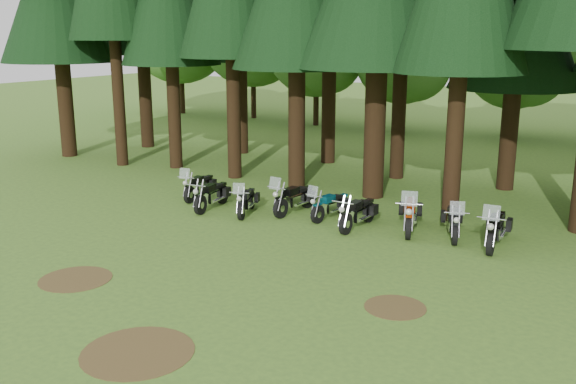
{
  "coord_description": "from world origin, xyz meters",
  "views": [
    {
      "loc": [
        9.24,
        -12.17,
        6.01
      ],
      "look_at": [
        -0.98,
        5.0,
        1.0
      ],
      "focal_mm": 40.0,
      "sensor_mm": 36.0,
      "label": 1
    }
  ],
  "objects_px": {
    "motorcycle_3": "(294,199)",
    "motorcycle_6": "(410,215)",
    "motorcycle_0": "(199,187)",
    "motorcycle_5": "(358,214)",
    "motorcycle_1": "(212,196)",
    "motorcycle_4": "(330,206)",
    "motorcycle_8": "(496,230)",
    "motorcycle_2": "(246,202)",
    "motorcycle_7": "(453,222)"
  },
  "relations": [
    {
      "from": "motorcycle_0",
      "to": "motorcycle_4",
      "type": "bearing_deg",
      "value": -7.36
    },
    {
      "from": "motorcycle_4",
      "to": "motorcycle_3",
      "type": "bearing_deg",
      "value": -170.33
    },
    {
      "from": "motorcycle_6",
      "to": "motorcycle_3",
      "type": "bearing_deg",
      "value": 162.36
    },
    {
      "from": "motorcycle_6",
      "to": "motorcycle_7",
      "type": "height_order",
      "value": "motorcycle_6"
    },
    {
      "from": "motorcycle_5",
      "to": "motorcycle_8",
      "type": "distance_m",
      "value": 4.17
    },
    {
      "from": "motorcycle_3",
      "to": "motorcycle_8",
      "type": "bearing_deg",
      "value": 4.23
    },
    {
      "from": "motorcycle_3",
      "to": "motorcycle_4",
      "type": "bearing_deg",
      "value": 5.7
    },
    {
      "from": "motorcycle_0",
      "to": "motorcycle_6",
      "type": "distance_m",
      "value": 8.09
    },
    {
      "from": "motorcycle_2",
      "to": "motorcycle_7",
      "type": "xyz_separation_m",
      "value": [
        6.75,
        1.09,
        0.03
      ]
    },
    {
      "from": "motorcycle_6",
      "to": "motorcycle_0",
      "type": "bearing_deg",
      "value": 162.97
    },
    {
      "from": "motorcycle_1",
      "to": "motorcycle_5",
      "type": "relative_size",
      "value": 1.0
    },
    {
      "from": "motorcycle_3",
      "to": "motorcycle_8",
      "type": "height_order",
      "value": "motorcycle_8"
    },
    {
      "from": "motorcycle_0",
      "to": "motorcycle_4",
      "type": "relative_size",
      "value": 1.04
    },
    {
      "from": "motorcycle_4",
      "to": "motorcycle_8",
      "type": "height_order",
      "value": "motorcycle_8"
    },
    {
      "from": "motorcycle_3",
      "to": "motorcycle_6",
      "type": "relative_size",
      "value": 0.94
    },
    {
      "from": "motorcycle_4",
      "to": "motorcycle_8",
      "type": "relative_size",
      "value": 0.85
    },
    {
      "from": "motorcycle_1",
      "to": "motorcycle_3",
      "type": "bearing_deg",
      "value": 12.39
    },
    {
      "from": "motorcycle_1",
      "to": "motorcycle_7",
      "type": "distance_m",
      "value": 8.24
    },
    {
      "from": "motorcycle_2",
      "to": "motorcycle_4",
      "type": "height_order",
      "value": "motorcycle_2"
    },
    {
      "from": "motorcycle_6",
      "to": "motorcycle_1",
      "type": "bearing_deg",
      "value": 170.59
    },
    {
      "from": "motorcycle_4",
      "to": "motorcycle_7",
      "type": "bearing_deg",
      "value": 10.88
    },
    {
      "from": "motorcycle_5",
      "to": "motorcycle_4",
      "type": "bearing_deg",
      "value": 160.26
    },
    {
      "from": "motorcycle_8",
      "to": "motorcycle_4",
      "type": "bearing_deg",
      "value": 173.9
    },
    {
      "from": "motorcycle_2",
      "to": "motorcycle_8",
      "type": "height_order",
      "value": "motorcycle_8"
    },
    {
      "from": "motorcycle_2",
      "to": "motorcycle_3",
      "type": "bearing_deg",
      "value": 15.67
    },
    {
      "from": "motorcycle_3",
      "to": "motorcycle_8",
      "type": "distance_m",
      "value": 6.75
    },
    {
      "from": "motorcycle_1",
      "to": "motorcycle_2",
      "type": "bearing_deg",
      "value": -5.9
    },
    {
      "from": "motorcycle_6",
      "to": "motorcycle_8",
      "type": "height_order",
      "value": "motorcycle_6"
    },
    {
      "from": "motorcycle_4",
      "to": "motorcycle_7",
      "type": "distance_m",
      "value": 4.06
    },
    {
      "from": "motorcycle_3",
      "to": "motorcycle_5",
      "type": "bearing_deg",
      "value": -5.36
    },
    {
      "from": "motorcycle_2",
      "to": "motorcycle_6",
      "type": "bearing_deg",
      "value": -10.11
    },
    {
      "from": "motorcycle_3",
      "to": "motorcycle_4",
      "type": "height_order",
      "value": "motorcycle_3"
    },
    {
      "from": "motorcycle_3",
      "to": "motorcycle_4",
      "type": "distance_m",
      "value": 1.38
    },
    {
      "from": "motorcycle_3",
      "to": "motorcycle_4",
      "type": "relative_size",
      "value": 1.12
    },
    {
      "from": "motorcycle_1",
      "to": "motorcycle_2",
      "type": "distance_m",
      "value": 1.42
    },
    {
      "from": "motorcycle_1",
      "to": "motorcycle_8",
      "type": "distance_m",
      "value": 9.52
    },
    {
      "from": "motorcycle_5",
      "to": "motorcycle_8",
      "type": "relative_size",
      "value": 0.92
    },
    {
      "from": "motorcycle_6",
      "to": "motorcycle_8",
      "type": "distance_m",
      "value": 2.65
    },
    {
      "from": "motorcycle_2",
      "to": "motorcycle_3",
      "type": "distance_m",
      "value": 1.63
    },
    {
      "from": "motorcycle_1",
      "to": "motorcycle_3",
      "type": "xyz_separation_m",
      "value": [
        2.73,
        1.02,
        0.02
      ]
    },
    {
      "from": "motorcycle_0",
      "to": "motorcycle_5",
      "type": "relative_size",
      "value": 0.96
    },
    {
      "from": "motorcycle_0",
      "to": "motorcycle_5",
      "type": "height_order",
      "value": "motorcycle_0"
    },
    {
      "from": "motorcycle_3",
      "to": "motorcycle_7",
      "type": "bearing_deg",
      "value": 6.6
    },
    {
      "from": "motorcycle_8",
      "to": "motorcycle_5",
      "type": "bearing_deg",
      "value": -179.7
    },
    {
      "from": "motorcycle_0",
      "to": "motorcycle_4",
      "type": "height_order",
      "value": "motorcycle_0"
    },
    {
      "from": "motorcycle_4",
      "to": "motorcycle_5",
      "type": "xyz_separation_m",
      "value": [
        1.21,
        -0.5,
        0.03
      ]
    },
    {
      "from": "motorcycle_3",
      "to": "motorcycle_5",
      "type": "distance_m",
      "value": 2.63
    },
    {
      "from": "motorcycle_0",
      "to": "motorcycle_6",
      "type": "xyz_separation_m",
      "value": [
        8.09,
        0.16,
        0.07
      ]
    },
    {
      "from": "motorcycle_2",
      "to": "motorcycle_6",
      "type": "xyz_separation_m",
      "value": [
        5.41,
        1.0,
        0.08
      ]
    },
    {
      "from": "motorcycle_1",
      "to": "motorcycle_5",
      "type": "height_order",
      "value": "same"
    }
  ]
}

